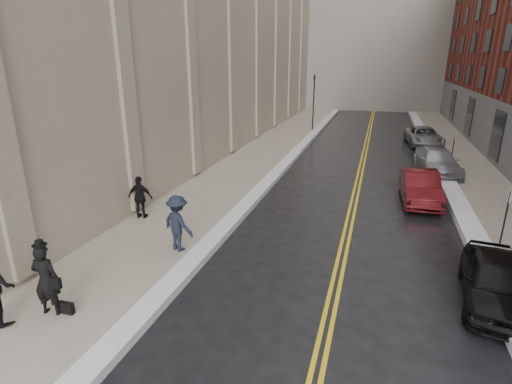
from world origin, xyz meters
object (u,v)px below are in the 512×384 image
Objects in this scene: car_maroon at (420,187)px; car_silver_far at (424,136)px; car_silver_near at (437,162)px; pedestrian_main at (46,280)px; pedestrian_c at (140,197)px; pedestrian_b at (178,223)px; car_black at (496,281)px.

car_maroon is 0.88× the size of car_silver_far.
car_maroon is 5.64m from car_silver_near.
pedestrian_main reaches higher than car_maroon.
pedestrian_c is at bearing -154.65° from car_maroon.
car_silver_far is 24.50m from pedestrian_b.
pedestrian_main is (-9.99, -12.60, 0.39)m from car_maroon.
car_silver_near is at bearing -96.08° from car_silver_far.
car_silver_far reaches higher than car_black.
car_black is at bearing -159.75° from pedestrian_b.
car_black is 9.84m from pedestrian_b.
pedestrian_main is at bearing -129.63° from car_silver_near.
car_silver_near reaches higher than car_silver_far.
car_maroon is 2.29× the size of pedestrian_main.
car_maroon is 12.90m from pedestrian_c.
pedestrian_b reaches higher than pedestrian_c.
pedestrian_c is at bearing 176.34° from car_black.
car_silver_near is 16.89m from pedestrian_b.
car_black is 0.80× the size of car_silver_near.
car_black is at bearing -96.08° from car_silver_far.
pedestrian_main is (-11.33, -4.20, 0.44)m from car_black.
car_silver_far is 23.90m from pedestrian_c.
pedestrian_c reaches higher than car_silver_far.
car_silver_near is at bearing -104.52° from pedestrian_b.
pedestrian_b reaches higher than car_silver_near.
car_maroon reaches higher than car_silver_near.
pedestrian_main is 4.59m from pedestrian_b.
car_black is 2.28× the size of pedestrian_c.
car_silver_near is 2.83× the size of pedestrian_c.
pedestrian_b is (-9.83, -22.44, 0.43)m from car_silver_far.
pedestrian_main is (-11.33, -18.07, 0.39)m from car_silver_near.
pedestrian_main is at bearing 91.92° from pedestrian_b.
car_silver_near is 2.56× the size of pedestrian_b.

